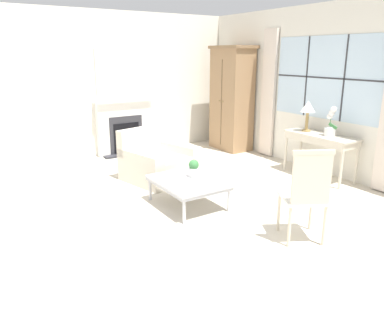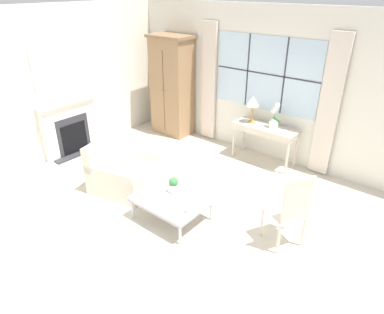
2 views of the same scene
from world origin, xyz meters
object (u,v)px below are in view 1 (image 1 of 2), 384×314
object	(u,v)px
console_table	(321,140)
coffee_table	(188,183)
potted_plant_small	(194,168)
fireplace	(124,121)
potted_orchid	(330,124)
armchair_upholstered	(158,163)
pillar_candle	(198,188)
armoire	(232,99)
side_chair_wooden	(307,191)
table_lamp	(308,108)

from	to	relation	value
console_table	coffee_table	xyz separation A→B (m)	(-0.13, -2.48, -0.32)
potted_plant_small	fireplace	bearing A→B (deg)	175.82
potted_orchid	armchair_upholstered	size ratio (longest dim) A/B	0.40
fireplace	pillar_candle	xyz separation A→B (m)	(3.46, -0.47, -0.27)
armoire	side_chair_wooden	bearing A→B (deg)	-27.25
armchair_upholstered	pillar_candle	bearing A→B (deg)	-10.36
pillar_candle	coffee_table	bearing A→B (deg)	164.54
console_table	side_chair_wooden	xyz separation A→B (m)	(1.42, -1.95, -0.04)
armchair_upholstered	potted_orchid	bearing A→B (deg)	57.26
console_table	potted_plant_small	size ratio (longest dim) A/B	4.98
side_chair_wooden	potted_plant_small	xyz separation A→B (m)	(-1.62, -0.38, -0.11)
side_chair_wooden	armchair_upholstered	bearing A→B (deg)	-173.07
side_chair_wooden	coffee_table	bearing A→B (deg)	-161.34
fireplace	potted_orchid	bearing A→B (deg)	32.96
potted_plant_small	armchair_upholstered	bearing A→B (deg)	177.92
pillar_candle	fireplace	bearing A→B (deg)	172.18
armoire	table_lamp	world-z (taller)	armoire
armoire	armchair_upholstered	bearing A→B (deg)	-66.78
armoire	pillar_candle	size ratio (longest dim) A/B	19.43
table_lamp	potted_plant_small	size ratio (longest dim) A/B	2.12
fireplace	potted_plant_small	bearing A→B (deg)	-4.18
coffee_table	fireplace	bearing A→B (deg)	173.25
console_table	side_chair_wooden	world-z (taller)	side_chair_wooden
fireplace	potted_plant_small	world-z (taller)	fireplace
coffee_table	armoire	bearing A→B (deg)	131.89
console_table	table_lamp	bearing A→B (deg)	-179.62
coffee_table	table_lamp	bearing A→B (deg)	94.29
coffee_table	side_chair_wooden	bearing A→B (deg)	18.66
armoire	potted_plant_small	size ratio (longest dim) A/B	8.87
potted_orchid	armchair_upholstered	distance (m)	2.83
armchair_upholstered	coffee_table	bearing A→B (deg)	-8.59
armchair_upholstered	fireplace	bearing A→B (deg)	174.50
console_table	table_lamp	size ratio (longest dim) A/B	2.34
table_lamp	coffee_table	bearing A→B (deg)	-85.71
table_lamp	side_chair_wooden	bearing A→B (deg)	-48.44
fireplace	armoire	distance (m)	2.29
potted_plant_small	table_lamp	bearing A→B (deg)	92.61
armoire	coffee_table	bearing A→B (deg)	-48.11
armoire	coffee_table	size ratio (longest dim) A/B	2.12
armchair_upholstered	coffee_table	distance (m)	1.24
console_table	armoire	bearing A→B (deg)	-179.33
armchair_upholstered	pillar_candle	xyz separation A→B (m)	(1.64, -0.30, 0.14)
table_lamp	side_chair_wooden	xyz separation A→B (m)	(1.73, -1.95, -0.52)
table_lamp	potted_plant_small	bearing A→B (deg)	-87.39
console_table	potted_orchid	xyz separation A→B (m)	(0.14, 0.03, 0.27)
side_chair_wooden	fireplace	bearing A→B (deg)	-177.98
table_lamp	coffee_table	world-z (taller)	table_lamp
console_table	table_lamp	distance (m)	0.57
armoire	console_table	size ratio (longest dim) A/B	1.78
console_table	armchair_upholstered	xyz separation A→B (m)	(-1.35, -2.29, -0.38)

